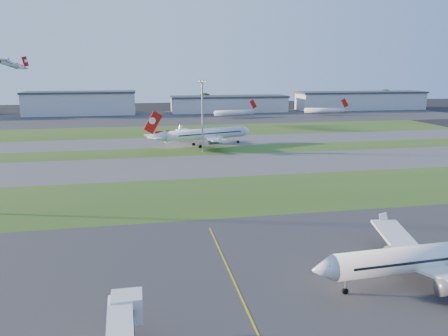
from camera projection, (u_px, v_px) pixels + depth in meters
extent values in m
plane|color=black|center=(208.00, 317.00, 53.38)|extent=(700.00, 700.00, 0.00)
cube|color=#333335|center=(208.00, 317.00, 53.38)|extent=(300.00, 70.00, 0.01)
cube|color=#34521B|center=(174.00, 197.00, 103.15)|extent=(300.00, 34.00, 0.01)
cube|color=#515154|center=(166.00, 167.00, 134.74)|extent=(300.00, 32.00, 0.01)
cube|color=#34521B|center=(161.00, 152.00, 158.67)|extent=(300.00, 18.00, 0.01)
cube|color=#515154|center=(158.00, 143.00, 179.73)|extent=(300.00, 26.00, 0.01)
cube|color=#34521B|center=(155.00, 132.00, 211.31)|extent=(300.00, 40.00, 0.01)
cube|color=#333335|center=(152.00, 118.00, 268.74)|extent=(400.00, 80.00, 0.01)
cube|color=gold|center=(248.00, 313.00, 54.31)|extent=(0.25, 60.00, 0.02)
cube|color=white|center=(127.00, 307.00, 48.24)|extent=(3.40, 3.00, 3.00)
cylinder|color=gray|center=(128.00, 336.00, 46.96)|extent=(0.70, 0.70, 3.20)
cylinder|color=white|center=(427.00, 257.00, 60.93)|extent=(28.82, 5.06, 3.63)
cube|color=white|center=(399.00, 239.00, 68.50)|extent=(6.99, 14.90, 1.48)
cylinder|color=slate|center=(399.00, 252.00, 66.41)|extent=(4.12, 2.40, 2.20)
cylinder|color=white|center=(206.00, 134.00, 170.61)|extent=(33.68, 14.81, 4.31)
cube|color=#B1110B|center=(153.00, 123.00, 159.03)|extent=(7.11, 2.69, 8.59)
cube|color=white|center=(193.00, 133.00, 177.91)|extent=(13.42, 17.11, 1.75)
cube|color=white|center=(214.00, 139.00, 162.47)|extent=(6.38, 17.36, 1.75)
cylinder|color=slate|center=(200.00, 136.00, 176.88)|extent=(5.35, 3.98, 2.61)
cylinder|color=slate|center=(215.00, 141.00, 165.69)|extent=(5.35, 3.98, 2.61)
cube|color=#B1110B|center=(23.00, 52.00, 237.15)|extent=(4.29, 3.21, 5.95)
cube|color=white|center=(1.00, 60.00, 223.88)|extent=(11.29, 10.30, 1.21)
cylinder|color=white|center=(234.00, 113.00, 270.22)|extent=(26.10, 8.47, 3.20)
cube|color=#B1110B|center=(253.00, 104.00, 274.07)|extent=(5.13, 1.36, 6.16)
cylinder|color=white|center=(324.00, 110.00, 284.54)|extent=(26.16, 7.66, 3.20)
cube|color=#B1110B|center=(345.00, 103.00, 283.69)|extent=(5.15, 1.19, 6.16)
cylinder|color=gray|center=(203.00, 118.00, 156.76)|extent=(0.60, 0.60, 25.00)
cube|color=gray|center=(202.00, 81.00, 153.89)|extent=(3.20, 0.50, 0.80)
cube|color=#FFF2CC|center=(202.00, 81.00, 153.89)|extent=(2.80, 0.70, 0.35)
cube|color=#ADB0B5|center=(81.00, 104.00, 287.55)|extent=(70.00, 22.00, 14.00)
cube|color=#383A3F|center=(80.00, 92.00, 285.86)|extent=(71.40, 23.00, 1.20)
cube|color=#ADB0B5|center=(229.00, 105.00, 306.55)|extent=(80.00, 22.00, 10.00)
cube|color=#383A3F|center=(229.00, 97.00, 305.31)|extent=(81.60, 23.00, 1.20)
cube|color=#ADB0B5|center=(360.00, 101.00, 324.89)|extent=(95.00, 22.00, 12.00)
cube|color=#383A3F|center=(361.00, 92.00, 323.42)|extent=(96.90, 23.00, 1.20)
cylinder|color=black|center=(121.00, 110.00, 303.88)|extent=(1.00, 1.00, 3.60)
sphere|color=black|center=(120.00, 104.00, 302.97)|extent=(9.90, 9.90, 9.90)
cylinder|color=black|center=(205.00, 108.00, 317.82)|extent=(1.00, 1.00, 4.20)
sphere|color=black|center=(205.00, 101.00, 316.76)|extent=(11.55, 11.55, 11.55)
cylinder|color=black|center=(303.00, 106.00, 329.86)|extent=(1.00, 1.00, 3.80)
sphere|color=black|center=(304.00, 101.00, 328.91)|extent=(10.45, 10.45, 10.45)
cylinder|color=black|center=(385.00, 104.00, 346.59)|extent=(1.00, 1.00, 4.60)
sphere|color=black|center=(386.00, 97.00, 345.44)|extent=(12.65, 12.65, 12.65)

